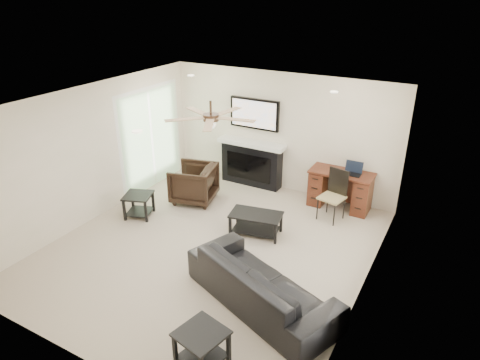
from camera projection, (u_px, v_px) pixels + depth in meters
The scene contains 10 objects.
room_shell at pixel (221, 155), 6.53m from camera, with size 5.50×5.54×2.52m.
sofa at pixel (261, 284), 5.84m from camera, with size 2.30×0.90×0.67m, color black.
armchair at pixel (194, 183), 8.68m from camera, with size 0.82×0.85×0.77m, color black.
coffee_table at pixel (256, 224), 7.57m from camera, with size 0.90×0.50×0.40m, color black.
end_table_near at pixel (202, 347), 4.96m from camera, with size 0.52×0.52×0.45m, color black.
end_table_left at pixel (139, 205), 8.15m from camera, with size 0.50×0.50×0.45m, color black.
fireplace_unit at pixel (251, 143), 9.16m from camera, with size 1.52×0.34×1.91m, color black.
desk at pixel (340, 190), 8.41m from camera, with size 1.22×0.56×0.76m, color #3D140F.
desk_chair at pixel (332, 196), 7.93m from camera, with size 0.42×0.44×0.97m, color black.
laptop at pixel (353, 169), 8.10m from camera, with size 0.33×0.24×0.23m, color black.
Camera 1 is at (3.38, -5.11, 4.06)m, focal length 32.00 mm.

